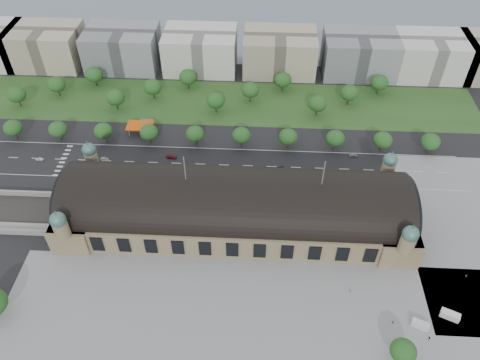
{
  "coord_description": "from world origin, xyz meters",
  "views": [
    {
      "loc": [
        9.22,
        -136.73,
        156.11
      ],
      "look_at": [
        1.38,
        12.73,
        14.0
      ],
      "focal_mm": 35.0,
      "sensor_mm": 36.0,
      "label": 1
    }
  ],
  "objects_px": {
    "traffic_car_1": "(105,159)",
    "parked_car_6": "(150,185)",
    "traffic_car_6": "(390,171)",
    "pedestrian_2": "(466,276)",
    "parked_car_3": "(115,178)",
    "parked_car_4": "(151,185)",
    "traffic_car_2": "(136,164)",
    "traffic_car_0": "(40,159)",
    "van_east": "(449,315)",
    "van_south": "(419,324)",
    "parked_car_0": "(103,182)",
    "pedestrian_1": "(393,322)",
    "traffic_car_3": "(172,157)",
    "parked_car_1": "(106,183)",
    "bus_east": "(309,174)",
    "bus_west": "(237,171)",
    "bus_mid": "(286,180)",
    "traffic_car_4": "(280,168)",
    "traffic_car_5": "(353,155)",
    "parked_car_2": "(99,183)",
    "parked_car_5": "(175,180)",
    "pedestrian_0": "(350,291)",
    "petrol_station": "(144,125)",
    "pedestrian_4": "(429,339)"
  },
  "relations": [
    {
      "from": "traffic_car_1",
      "to": "parked_car_2",
      "type": "bearing_deg",
      "value": -175.05
    },
    {
      "from": "traffic_car_0",
      "to": "parked_car_6",
      "type": "relative_size",
      "value": 0.95
    },
    {
      "from": "traffic_car_6",
      "to": "parked_car_1",
      "type": "relative_size",
      "value": 0.97
    },
    {
      "from": "traffic_car_2",
      "to": "pedestrian_0",
      "type": "bearing_deg",
      "value": 48.41
    },
    {
      "from": "traffic_car_4",
      "to": "parked_car_0",
      "type": "height_order",
      "value": "traffic_car_4"
    },
    {
      "from": "traffic_car_4",
      "to": "traffic_car_5",
      "type": "relative_size",
      "value": 1.02
    },
    {
      "from": "bus_mid",
      "to": "pedestrian_0",
      "type": "distance_m",
      "value": 64.98
    },
    {
      "from": "bus_mid",
      "to": "traffic_car_4",
      "type": "bearing_deg",
      "value": 13.63
    },
    {
      "from": "traffic_car_4",
      "to": "parked_car_3",
      "type": "distance_m",
      "value": 80.89
    },
    {
      "from": "traffic_car_0",
      "to": "parked_car_1",
      "type": "height_order",
      "value": "parked_car_1"
    },
    {
      "from": "parked_car_1",
      "to": "van_east",
      "type": "xyz_separation_m",
      "value": [
        144.74,
        -63.24,
        0.59
      ]
    },
    {
      "from": "parked_car_0",
      "to": "pedestrian_1",
      "type": "bearing_deg",
      "value": 24.97
    },
    {
      "from": "parked_car_4",
      "to": "petrol_station",
      "type": "bearing_deg",
      "value": 174.46
    },
    {
      "from": "traffic_car_1",
      "to": "pedestrian_2",
      "type": "xyz_separation_m",
      "value": [
        162.04,
        -62.76,
        0.31
      ]
    },
    {
      "from": "parked_car_0",
      "to": "traffic_car_3",
      "type": "bearing_deg",
      "value": 86.84
    },
    {
      "from": "traffic_car_3",
      "to": "pedestrian_2",
      "type": "relative_size",
      "value": 2.71
    },
    {
      "from": "traffic_car_2",
      "to": "van_south",
      "type": "relative_size",
      "value": 0.71
    },
    {
      "from": "traffic_car_2",
      "to": "traffic_car_1",
      "type": "bearing_deg",
      "value": -107.36
    },
    {
      "from": "traffic_car_1",
      "to": "pedestrian_2",
      "type": "bearing_deg",
      "value": -112.59
    },
    {
      "from": "traffic_car_4",
      "to": "parked_car_6",
      "type": "bearing_deg",
      "value": -83.4
    },
    {
      "from": "parked_car_5",
      "to": "pedestrian_2",
      "type": "xyz_separation_m",
      "value": [
        124.16,
        -49.0,
        0.23
      ]
    },
    {
      "from": "parked_car_6",
      "to": "bus_east",
      "type": "relative_size",
      "value": 0.35
    },
    {
      "from": "parked_car_1",
      "to": "bus_west",
      "type": "relative_size",
      "value": 0.54
    },
    {
      "from": "parked_car_3",
      "to": "parked_car_4",
      "type": "xyz_separation_m",
      "value": [
        18.49,
        -4.0,
        0.04
      ]
    },
    {
      "from": "traffic_car_5",
      "to": "traffic_car_6",
      "type": "height_order",
      "value": "traffic_car_6"
    },
    {
      "from": "pedestrian_4",
      "to": "parked_car_1",
      "type": "bearing_deg",
      "value": -87.08
    },
    {
      "from": "traffic_car_4",
      "to": "parked_car_6",
      "type": "height_order",
      "value": "traffic_car_4"
    },
    {
      "from": "traffic_car_4",
      "to": "parked_car_3",
      "type": "height_order",
      "value": "traffic_car_4"
    },
    {
      "from": "traffic_car_0",
      "to": "van_east",
      "type": "xyz_separation_m",
      "value": [
        183.26,
        -79.11,
        0.67
      ]
    },
    {
      "from": "parked_car_1",
      "to": "bus_east",
      "type": "xyz_separation_m",
      "value": [
        97.47,
        10.57,
        0.99
      ]
    },
    {
      "from": "traffic_car_1",
      "to": "parked_car_6",
      "type": "distance_m",
      "value": 31.95
    },
    {
      "from": "traffic_car_5",
      "to": "bus_east",
      "type": "relative_size",
      "value": 0.32
    },
    {
      "from": "parked_car_5",
      "to": "van_east",
      "type": "bearing_deg",
      "value": 33.46
    },
    {
      "from": "traffic_car_6",
      "to": "pedestrian_2",
      "type": "bearing_deg",
      "value": 15.19
    },
    {
      "from": "traffic_car_5",
      "to": "parked_car_4",
      "type": "relative_size",
      "value": 0.93
    },
    {
      "from": "traffic_car_3",
      "to": "parked_car_6",
      "type": "height_order",
      "value": "traffic_car_3"
    },
    {
      "from": "parked_car_1",
      "to": "parked_car_4",
      "type": "xyz_separation_m",
      "value": [
        21.61,
        0.0,
        -0.08
      ]
    },
    {
      "from": "traffic_car_0",
      "to": "traffic_car_6",
      "type": "bearing_deg",
      "value": 89.93
    },
    {
      "from": "van_east",
      "to": "bus_mid",
      "type": "bearing_deg",
      "value": 154.52
    },
    {
      "from": "traffic_car_2",
      "to": "parked_car_4",
      "type": "xyz_separation_m",
      "value": [
        10.28,
        -14.53,
        0.08
      ]
    },
    {
      "from": "traffic_car_5",
      "to": "pedestrian_0",
      "type": "relative_size",
      "value": 2.54
    },
    {
      "from": "parked_car_4",
      "to": "bus_mid",
      "type": "bearing_deg",
      "value": 74.34
    },
    {
      "from": "van_east",
      "to": "parked_car_6",
      "type": "bearing_deg",
      "value": 177.09
    },
    {
      "from": "bus_west",
      "to": "bus_mid",
      "type": "height_order",
      "value": "bus_mid"
    },
    {
      "from": "traffic_car_3",
      "to": "parked_car_2",
      "type": "bearing_deg",
      "value": 128.63
    },
    {
      "from": "parked_car_0",
      "to": "pedestrian_2",
      "type": "bearing_deg",
      "value": 37.2
    },
    {
      "from": "traffic_car_3",
      "to": "parked_car_0",
      "type": "relative_size",
      "value": 1.24
    },
    {
      "from": "traffic_car_2",
      "to": "parked_car_4",
      "type": "distance_m",
      "value": 17.8
    },
    {
      "from": "parked_car_2",
      "to": "bus_west",
      "type": "height_order",
      "value": "bus_west"
    },
    {
      "from": "traffic_car_1",
      "to": "parked_car_3",
      "type": "xyz_separation_m",
      "value": [
        8.66,
        -13.76,
        0.06
      ]
    }
  ]
}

